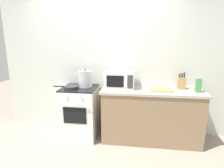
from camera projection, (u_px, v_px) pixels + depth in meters
The scene contains 11 objects.
ground_plane at pixel (92, 156), 2.87m from camera, with size 10.00×10.00×0.00m, color #9E9384.
back_wall at pixel (119, 66), 3.48m from camera, with size 4.40×0.10×2.50m, color silver.
lower_cabinet_right at pixel (151, 116), 3.25m from camera, with size 1.64×0.56×0.88m, color #8C7051.
countertop_right at pixel (152, 91), 3.15m from camera, with size 1.70×0.60×0.04m, color #ADA393.
stove at pixel (80, 112), 3.39m from camera, with size 0.60×0.64×0.92m.
stock_pot at pixel (86, 79), 3.31m from camera, with size 0.33×0.25×0.31m.
frying_pan at pixel (71, 87), 3.19m from camera, with size 0.44×0.24×0.05m.
microwave at pixel (120, 79), 3.23m from camera, with size 0.50×0.37×0.30m.
cutting_board at pixel (161, 90), 3.10m from camera, with size 0.36×0.26×0.02m, color tan.
knife_block at pixel (181, 83), 3.17m from camera, with size 0.13×0.10×0.28m.
pasta_box at pixel (198, 85), 2.98m from camera, with size 0.08×0.08×0.22m, color #4C9356.
Camera 1 is at (0.64, -2.48, 1.73)m, focal length 30.18 mm.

